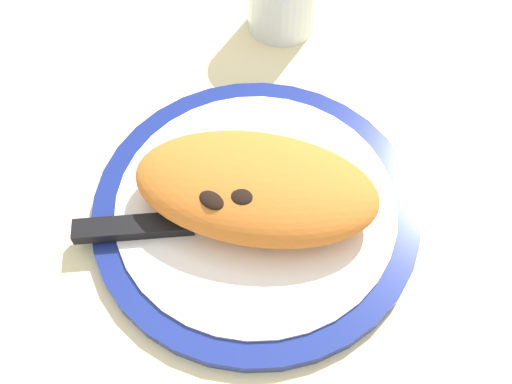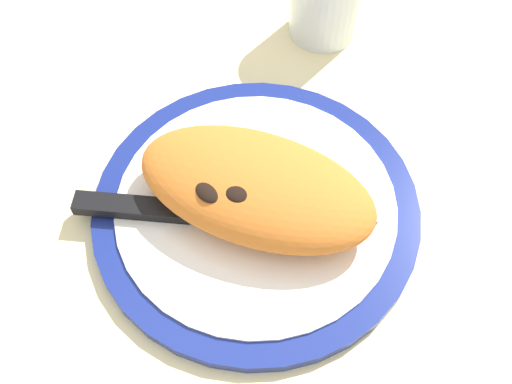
% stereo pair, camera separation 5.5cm
% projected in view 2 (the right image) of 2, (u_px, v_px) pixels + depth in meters
% --- Properties ---
extents(ground_plane, '(1.50, 1.50, 0.03)m').
position_uv_depth(ground_plane, '(256.00, 220.00, 0.59)').
color(ground_plane, beige).
extents(plate, '(0.31, 0.31, 0.02)m').
position_uv_depth(plate, '(256.00, 208.00, 0.57)').
color(plate, navy).
rests_on(plate, ground_plane).
extents(calzone, '(0.24, 0.17, 0.06)m').
position_uv_depth(calzone, '(258.00, 192.00, 0.54)').
color(calzone, orange).
rests_on(calzone, plate).
extents(fork, '(0.17, 0.02, 0.00)m').
position_uv_depth(fork, '(294.00, 164.00, 0.59)').
color(fork, silver).
rests_on(fork, plate).
extents(knife, '(0.21, 0.13, 0.01)m').
position_uv_depth(knife, '(161.00, 210.00, 0.56)').
color(knife, silver).
rests_on(knife, plate).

